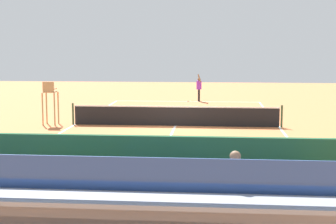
% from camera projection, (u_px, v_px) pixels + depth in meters
% --- Properties ---
extents(ground_plane, '(60.00, 60.00, 0.00)m').
position_uv_depth(ground_plane, '(175.00, 126.00, 24.83)').
color(ground_plane, '#D17542').
extents(court_line_markings, '(10.10, 22.20, 0.01)m').
position_uv_depth(court_line_markings, '(175.00, 126.00, 24.87)').
color(court_line_markings, white).
rests_on(court_line_markings, ground).
extents(tennis_net, '(10.30, 0.10, 1.07)m').
position_uv_depth(tennis_net, '(175.00, 116.00, 24.77)').
color(tennis_net, black).
rests_on(tennis_net, ground).
extents(backdrop_wall, '(18.00, 0.16, 2.00)m').
position_uv_depth(backdrop_wall, '(126.00, 181.00, 10.88)').
color(backdrop_wall, '#235633').
rests_on(backdrop_wall, ground).
extents(bleacher_stand, '(9.06, 2.40, 2.35)m').
position_uv_depth(bleacher_stand, '(116.00, 203.00, 9.64)').
color(bleacher_stand, '#9EA0A5').
rests_on(bleacher_stand, ground).
extents(umpire_chair, '(0.67, 0.67, 2.14)m').
position_uv_depth(umpire_chair, '(50.00, 98.00, 25.05)').
color(umpire_chair, '#A88456').
rests_on(umpire_chair, ground).
extents(courtside_bench, '(1.80, 0.40, 0.93)m').
position_uv_depth(courtside_bench, '(286.00, 196.00, 11.34)').
color(courtside_bench, '#33383D').
rests_on(courtside_bench, ground).
extents(equipment_bag, '(0.90, 0.36, 0.36)m').
position_uv_depth(equipment_bag, '(212.00, 212.00, 11.41)').
color(equipment_bag, black).
rests_on(equipment_bag, ground).
extents(tennis_player, '(0.40, 0.55, 1.93)m').
position_uv_depth(tennis_player, '(199.00, 87.00, 35.67)').
color(tennis_player, black).
rests_on(tennis_player, ground).
extents(tennis_racket, '(0.40, 0.58, 0.03)m').
position_uv_depth(tennis_racket, '(190.00, 101.00, 35.86)').
color(tennis_racket, black).
rests_on(tennis_racket, ground).
extents(tennis_ball_near, '(0.07, 0.07, 0.07)m').
position_uv_depth(tennis_ball_near, '(223.00, 107.00, 32.05)').
color(tennis_ball_near, '#CCDB33').
rests_on(tennis_ball_near, ground).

